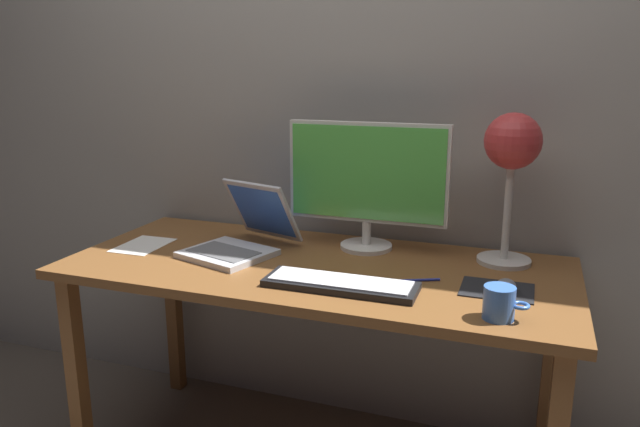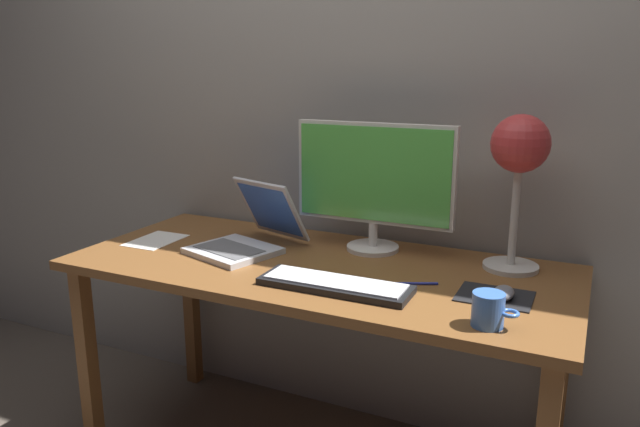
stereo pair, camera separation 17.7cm
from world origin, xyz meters
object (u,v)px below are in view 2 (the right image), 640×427
mouse (503,293)px  monitor (374,180)px  laptop (251,230)px  desk_lamp (519,155)px  coffee_mug (489,310)px  pen (414,283)px  keyboard_main (335,284)px

mouse → monitor: bearing=150.5°
laptop → desk_lamp: desk_lamp is taller
laptop → mouse: size_ratio=4.37×
coffee_mug → pen: coffee_mug is taller
keyboard_main → pen: 0.23m
keyboard_main → mouse: 0.46m
mouse → pen: 0.25m
mouse → coffee_mug: size_ratio=0.84×
monitor → mouse: size_ratio=5.72×
laptop → pen: size_ratio=2.99×
mouse → coffee_mug: 0.19m
desk_lamp → mouse: 0.43m
keyboard_main → desk_lamp: desk_lamp is taller
coffee_mug → pen: 0.32m
keyboard_main → coffee_mug: 0.45m
mouse → coffee_mug: (-0.01, -0.19, 0.02)m
keyboard_main → monitor: bearing=94.7°
desk_lamp → laptop: bearing=-169.1°
desk_lamp → coffee_mug: bearing=-88.3°
monitor → laptop: monitor is taller
keyboard_main → mouse: size_ratio=4.60×
desk_lamp → coffee_mug: (0.01, -0.46, -0.31)m
coffee_mug → mouse: bearing=88.1°
mouse → keyboard_main: bearing=-165.1°
laptop → mouse: (0.86, -0.11, -0.04)m
desk_lamp → mouse: (0.02, -0.27, -0.34)m
keyboard_main → coffee_mug: (0.44, -0.07, 0.03)m
keyboard_main → laptop: 0.48m
pen → laptop: bearing=170.5°
mouse → coffee_mug: coffee_mug is taller
laptop → coffee_mug: size_ratio=3.68×
keyboard_main → desk_lamp: (0.43, 0.39, 0.34)m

